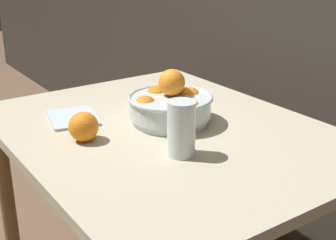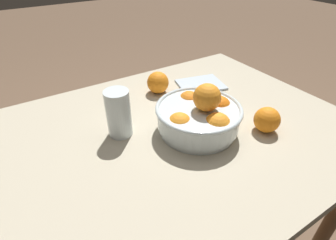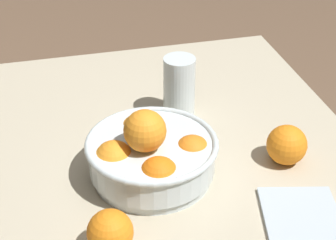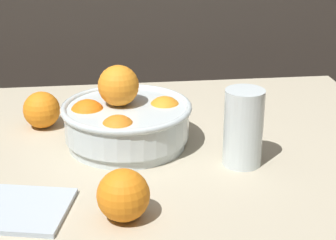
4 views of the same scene
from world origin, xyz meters
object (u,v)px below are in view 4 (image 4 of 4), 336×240
(orange_loose_near_bowl, at_px, (42,110))
(orange_loose_front, at_px, (123,195))
(fruit_bowl, at_px, (125,119))
(juice_glass, at_px, (243,131))

(orange_loose_near_bowl, bearing_deg, orange_loose_front, -67.95)
(orange_loose_near_bowl, distance_m, orange_loose_front, 0.40)
(fruit_bowl, distance_m, orange_loose_front, 0.27)
(fruit_bowl, bearing_deg, juice_glass, -28.30)
(juice_glass, distance_m, orange_loose_front, 0.27)
(orange_loose_front, bearing_deg, juice_glass, 35.93)
(juice_glass, distance_m, orange_loose_near_bowl, 0.43)
(juice_glass, height_order, orange_loose_front, juice_glass)
(fruit_bowl, relative_size, orange_loose_front, 3.13)
(fruit_bowl, relative_size, orange_loose_near_bowl, 3.28)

